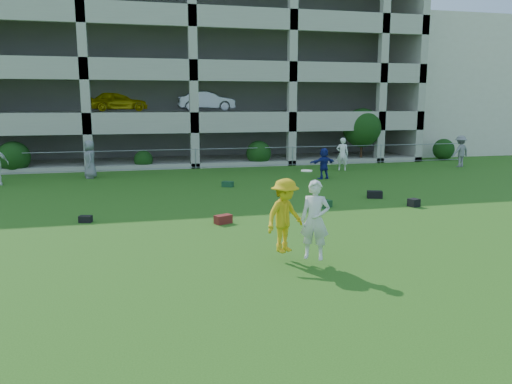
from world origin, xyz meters
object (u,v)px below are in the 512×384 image
object	(u,v)px
bystander_e	(342,154)
crate_d	(414,203)
bystander_c	(90,159)
bystander_f	(460,151)
parking_garage	(179,73)
stucco_building	(450,89)
bystander_d	(324,163)
frisbee_contest	(294,217)

from	to	relation	value
bystander_e	crate_d	distance (m)	10.30
bystander_c	bystander_f	distance (m)	21.46
parking_garage	bystander_f	bearing A→B (deg)	-36.66
bystander_e	crate_d	size ratio (longest dim) A/B	5.39
stucco_building	bystander_f	distance (m)	14.61
bystander_d	bystander_f	xyz separation A→B (m)	(9.81, 2.55, 0.15)
bystander_d	crate_d	distance (m)	7.41
bystander_d	parking_garage	bearing A→B (deg)	-81.87
crate_d	frisbee_contest	bearing A→B (deg)	-141.04
bystander_c	crate_d	bearing A→B (deg)	40.22
bystander_e	frisbee_contest	distance (m)	17.33
bystander_f	frisbee_contest	xyz separation A→B (m)	(-15.54, -15.12, 0.19)
stucco_building	parking_garage	distance (m)	23.03
stucco_building	bystander_c	xyz separation A→B (m)	(-28.75, -11.43, -4.02)
stucco_building	bystander_f	size ratio (longest dim) A/B	8.43
bystander_e	parking_garage	distance (m)	14.91
bystander_e	bystander_f	size ratio (longest dim) A/B	0.99
bystander_c	parking_garage	xyz separation A→B (m)	(5.74, 11.13, 5.04)
bystander_f	crate_d	distance (m)	13.45
bystander_c	bystander_e	distance (m)	13.88
crate_d	frisbee_contest	world-z (taller)	frisbee_contest
crate_d	parking_garage	world-z (taller)	parking_garage
bystander_c	crate_d	size ratio (longest dim) A/B	5.59
stucco_building	bystander_f	world-z (taller)	stucco_building
bystander_e	crate_d	xyz separation A→B (m)	(-1.50, -10.16, -0.79)
bystander_d	crate_d	size ratio (longest dim) A/B	4.54
bystander_d	frisbee_contest	bearing A→B (deg)	51.14
bystander_e	crate_d	bearing A→B (deg)	107.52
crate_d	bystander_e	bearing A→B (deg)	81.61
bystander_c	bystander_d	world-z (taller)	bystander_c
crate_d	bystander_c	bearing A→B (deg)	139.82
crate_d	frisbee_contest	size ratio (longest dim) A/B	0.17
frisbee_contest	parking_garage	xyz separation A→B (m)	(-0.17, 26.81, 4.87)
parking_garage	bystander_e	bearing A→B (deg)	-54.54
bystander_c	bystander_f	size ratio (longest dim) A/B	1.03
stucco_building	crate_d	xyz separation A→B (m)	(-16.37, -21.88, -4.85)
bystander_f	crate_d	size ratio (longest dim) A/B	5.42
frisbee_contest	bystander_d	bearing A→B (deg)	65.52
bystander_d	crate_d	bearing A→B (deg)	81.38
bystander_d	bystander_f	world-z (taller)	bystander_f
bystander_f	parking_garage	distance (m)	20.23
bystander_c	frisbee_contest	bearing A→B (deg)	11.06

